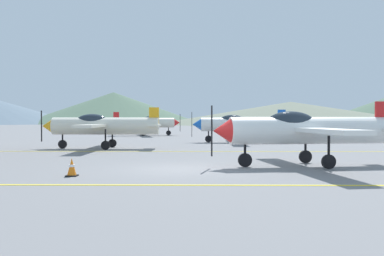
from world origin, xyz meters
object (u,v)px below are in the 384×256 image
Objects in this scene: airplane_back at (147,122)px; traffic_cone_front at (72,167)px; airplane_near at (305,129)px; airplane_mid at (101,125)px; airplane_far at (239,124)px; car_sedan at (268,129)px.

traffic_cone_front is at bearing -87.51° from airplane_back.
airplane_near and airplane_mid have the same top height.
traffic_cone_front is (1.87, -12.61, -1.15)m from airplane_mid.
airplane_near is 1.01× the size of airplane_far.
traffic_cone_front is at bearing -110.89° from car_sedan.
airplane_mid is 11.54m from airplane_far.
airplane_back is 32.77m from traffic_cone_front.
car_sedan is 7.73× the size of traffic_cone_front.
airplane_mid is 12.80m from traffic_cone_front.
airplane_mid is 1.86× the size of car_sedan.
airplane_far is 15.87m from airplane_back.
airplane_mid is 21.32m from car_sedan.
traffic_cone_front is at bearing -159.98° from airplane_near.
airplane_mid is at bearing -127.92° from car_sedan.
car_sedan reaches higher than traffic_cone_front.
airplane_far is at bearing 36.76° from airplane_mid.
traffic_cone_front is (1.42, -32.72, -1.15)m from airplane_back.
traffic_cone_front is at bearing -81.56° from airplane_mid.
airplane_back is 1.87× the size of car_sedan.
airplane_near is at bearing -86.85° from airplane_far.
car_sedan is (13.10, 16.81, -0.59)m from airplane_mid.
airplane_mid is (-10.15, 9.59, 0.00)m from airplane_near.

